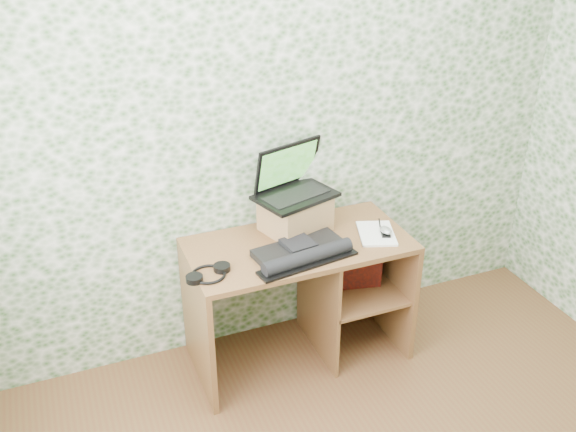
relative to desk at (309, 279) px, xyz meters
name	(u,v)px	position (x,y,z in m)	size (l,w,h in m)	color
wall_back	(277,127)	(-0.08, 0.28, 0.82)	(3.50, 3.50, 0.00)	white
desk	(309,279)	(0.00, 0.00, 0.00)	(1.20, 0.60, 0.75)	brown
riser	(295,214)	(-0.04, 0.12, 0.37)	(0.33, 0.28, 0.20)	#8C613F
laptop	(292,183)	(-0.04, 0.16, 0.53)	(0.48, 0.41, 0.28)	black
keyboard	(302,252)	(-0.12, -0.17, 0.30)	(0.56, 0.35, 0.08)	black
headphones	(208,274)	(-0.61, -0.16, 0.28)	(0.24, 0.22, 0.03)	black
notepad	(376,234)	(0.35, -0.10, 0.28)	(0.19, 0.27, 0.01)	white
mouse	(386,232)	(0.39, -0.14, 0.30)	(0.06, 0.09, 0.03)	#B6B6B8
pen	(380,224)	(0.41, -0.03, 0.29)	(0.01, 0.01, 0.12)	black
red_box	(357,260)	(0.28, -0.03, 0.07)	(0.28, 0.09, 0.33)	maroon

